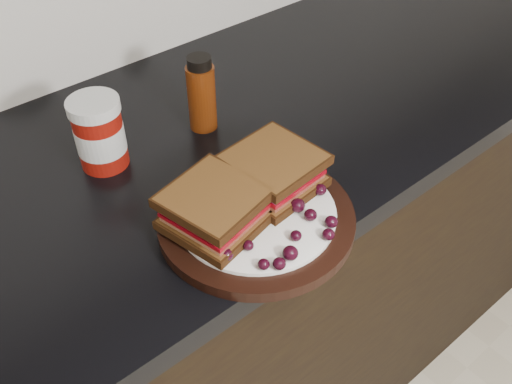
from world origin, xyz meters
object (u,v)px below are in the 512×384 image
Objects in this scene: condiment_jar at (99,133)px; oil_bottle at (201,93)px; sandwich_left at (215,208)px; plate at (256,219)px.

condiment_jar is 0.18m from oil_bottle.
oil_bottle reaches higher than sandwich_left.
sandwich_left reaches higher than plate.
plate is 0.07m from sandwich_left.
plate is 2.32× the size of sandwich_left.
oil_bottle is (0.14, 0.22, 0.01)m from sandwich_left.
plate is 0.26m from oil_bottle.
sandwich_left is 0.25m from condiment_jar.
condiment_jar is 0.89× the size of oil_bottle.
condiment_jar is (-0.10, 0.26, 0.05)m from plate.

